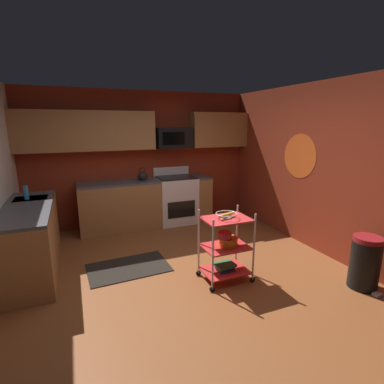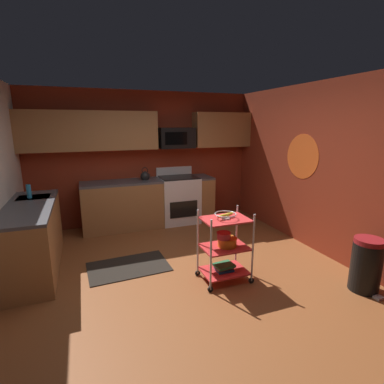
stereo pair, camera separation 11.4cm
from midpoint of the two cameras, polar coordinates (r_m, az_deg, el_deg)
floor at (r=4.10m, az=-0.46°, el=-15.90°), size 4.40×4.80×0.04m
wall_back at (r=5.96m, az=-8.61°, el=6.54°), size 4.52×0.06×2.60m
wall_right at (r=4.88m, az=24.99°, el=4.00°), size 0.06×4.80×2.60m
wall_flower_decal at (r=5.17m, az=21.28°, el=6.47°), size 0.00×0.73×0.73m
counter_run at (r=5.19m, az=-15.07°, el=-4.20°), size 3.47×2.45×0.92m
oven_range at (r=5.96m, az=-2.10°, el=-1.37°), size 0.76×0.65×1.10m
upper_cabinets at (r=5.71m, az=-9.70°, el=11.75°), size 4.40×0.33×0.70m
microwave at (r=5.87m, az=-2.54°, el=10.49°), size 0.70×0.39×0.40m
rolling_cart at (r=3.79m, az=7.25°, el=-10.56°), size 0.64×0.44×0.91m
fruit_bowl at (r=3.64m, az=7.44°, el=-4.47°), size 0.27×0.27×0.07m
mixing_bowl_large at (r=3.78m, az=7.74°, el=-9.58°), size 0.25×0.25×0.11m
mixing_bowl_small at (r=3.71m, az=7.12°, el=-8.39°), size 0.18×0.18×0.08m
book_stack at (r=3.91m, az=7.13°, el=-14.33°), size 0.26×0.21×0.08m
kettle at (r=5.67m, az=-8.56°, el=3.11°), size 0.21×0.18×0.26m
dish_soap_bottle at (r=4.82m, az=-28.65°, el=0.11°), size 0.06×0.06×0.20m
trash_can at (r=4.19m, az=31.54°, el=-12.03°), size 0.34×0.42×0.66m
floor_rug at (r=4.34m, az=-11.53°, el=-14.09°), size 1.13×0.75×0.01m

